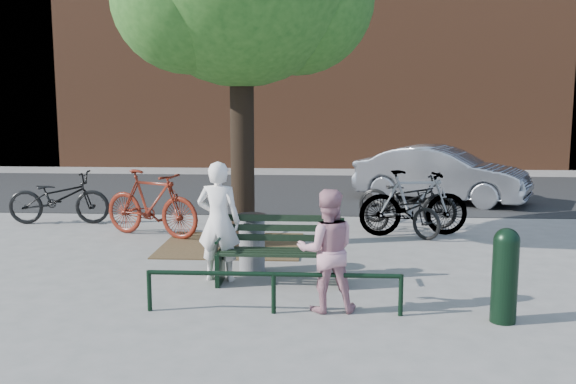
# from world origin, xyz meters

# --- Properties ---
(ground) EXTENTS (90.00, 90.00, 0.00)m
(ground) POSITION_xyz_m (0.00, 0.00, 0.00)
(ground) COLOR gray
(ground) RESTS_ON ground
(dirt_pit) EXTENTS (2.40, 2.00, 0.02)m
(dirt_pit) POSITION_xyz_m (-1.00, 2.20, 0.01)
(dirt_pit) COLOR brown
(dirt_pit) RESTS_ON ground
(road) EXTENTS (40.00, 7.00, 0.01)m
(road) POSITION_xyz_m (0.00, 8.50, 0.01)
(road) COLOR black
(road) RESTS_ON ground
(park_bench) EXTENTS (1.74, 0.54, 0.97)m
(park_bench) POSITION_xyz_m (-0.00, 0.08, 0.48)
(park_bench) COLOR black
(park_bench) RESTS_ON ground
(guard_railing) EXTENTS (3.06, 0.06, 0.51)m
(guard_railing) POSITION_xyz_m (0.00, -1.20, 0.40)
(guard_railing) COLOR black
(guard_railing) RESTS_ON ground
(person_left) EXTENTS (0.66, 0.48, 1.68)m
(person_left) POSITION_xyz_m (-0.87, 0.15, 0.84)
(person_left) COLOR white
(person_left) RESTS_ON ground
(person_right) EXTENTS (0.78, 0.64, 1.48)m
(person_right) POSITION_xyz_m (0.63, -1.05, 0.74)
(person_right) COLOR #BB808D
(person_right) RESTS_ON ground
(bollard) EXTENTS (0.29, 0.29, 1.10)m
(bollard) POSITION_xyz_m (2.65, -1.33, 0.59)
(bollard) COLOR black
(bollard) RESTS_ON ground
(litter_bin) EXTENTS (0.42, 0.42, 0.86)m
(litter_bin) POSITION_xyz_m (-0.46, 0.60, 0.43)
(litter_bin) COLOR gray
(litter_bin) RESTS_ON ground
(bicycle_a) EXTENTS (2.07, 0.87, 1.06)m
(bicycle_a) POSITION_xyz_m (-4.75, 3.92, 0.53)
(bicycle_a) COLOR black
(bicycle_a) RESTS_ON ground
(bicycle_b) EXTENTS (2.10, 1.33, 1.23)m
(bicycle_b) POSITION_xyz_m (-2.57, 2.85, 0.61)
(bicycle_b) COLOR #5D180D
(bicycle_b) RESTS_ON ground
(bicycle_c) EXTENTS (1.68, 1.64, 0.91)m
(bicycle_c) POSITION_xyz_m (2.01, 3.26, 0.46)
(bicycle_c) COLOR black
(bicycle_c) RESTS_ON ground
(bicycle_d) EXTENTS (2.09, 0.85, 1.22)m
(bicycle_d) POSITION_xyz_m (2.23, 3.22, 0.61)
(bicycle_d) COLOR gray
(bicycle_d) RESTS_ON ground
(bicycle_e) EXTENTS (2.14, 1.54, 1.07)m
(bicycle_e) POSITION_xyz_m (2.22, 4.17, 0.53)
(bicycle_e) COLOR black
(bicycle_e) RESTS_ON ground
(parked_car) EXTENTS (4.33, 3.00, 1.35)m
(parked_car) POSITION_xyz_m (3.40, 7.07, 0.68)
(parked_car) COLOR gray
(parked_car) RESTS_ON ground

